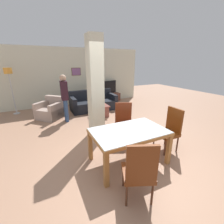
{
  "coord_description": "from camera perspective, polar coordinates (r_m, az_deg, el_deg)",
  "views": [
    {
      "loc": [
        -1.52,
        -2.32,
        2.05
      ],
      "look_at": [
        0.0,
        0.8,
        0.88
      ],
      "focal_mm": 24.0,
      "sensor_mm": 36.0,
      "label": 1
    }
  ],
  "objects": [
    {
      "name": "standing_person",
      "position": [
        5.47,
        -17.63,
        6.1
      ],
      "size": [
        0.24,
        0.39,
        1.65
      ],
      "rotation": [
        0.0,
        0.0,
        -1.63
      ],
      "color": "navy",
      "rests_on": "ground_plane"
    },
    {
      "name": "divider_pillar",
      "position": [
        4.06,
        -6.31,
        8.56
      ],
      "size": [
        0.36,
        0.39,
        2.7
      ],
      "color": "beige",
      "rests_on": "ground_plane"
    },
    {
      "name": "ground_plane",
      "position": [
        3.45,
        6.11,
        -18.02
      ],
      "size": [
        18.0,
        18.0,
        0.0
      ],
      "primitive_type": "plane",
      "color": "#A1765C"
    },
    {
      "name": "sofa",
      "position": [
        6.78,
        -7.17,
        3.34
      ],
      "size": [
        1.97,
        0.93,
        0.84
      ],
      "rotation": [
        0.0,
        0.0,
        3.14
      ],
      "color": "black",
      "rests_on": "ground_plane"
    },
    {
      "name": "back_wall",
      "position": [
        7.73,
        -14.87,
        12.77
      ],
      "size": [
        7.2,
        0.09,
        2.7
      ],
      "color": "beige",
      "rests_on": "ground_plane"
    },
    {
      "name": "tv_stand",
      "position": [
        8.21,
        -1.19,
        5.61
      ],
      "size": [
        1.22,
        0.4,
        0.42
      ],
      "color": "brown",
      "rests_on": "ground_plane"
    },
    {
      "name": "dining_chair_far_right",
      "position": [
        3.99,
        4.46,
        -3.61
      ],
      "size": [
        0.61,
        0.61,
        1.03
      ],
      "rotation": [
        0.0,
        0.0,
        2.73
      ],
      "color": "maroon",
      "rests_on": "ground_plane"
    },
    {
      "name": "bottle",
      "position": [
        5.7,
        -4.71,
        3.07
      ],
      "size": [
        0.07,
        0.07,
        0.23
      ],
      "color": "#194C23",
      "rests_on": "coffee_table"
    },
    {
      "name": "tv_screen",
      "position": [
        8.1,
        -1.22,
        9.35
      ],
      "size": [
        0.94,
        0.29,
        0.68
      ],
      "rotation": [
        0.0,
        0.0,
        3.4
      ],
      "color": "black",
      "rests_on": "tv_stand"
    },
    {
      "name": "dining_table",
      "position": [
        3.13,
        6.48,
        -9.43
      ],
      "size": [
        1.51,
        0.96,
        0.73
      ],
      "color": "#A66B35",
      "rests_on": "ground_plane"
    },
    {
      "name": "dining_chair_head_right",
      "position": [
        3.83,
        21.13,
        -5.83
      ],
      "size": [
        0.46,
        0.46,
        1.03
      ],
      "rotation": [
        0.0,
        0.0,
        1.57
      ],
      "color": "#652C0C",
      "rests_on": "ground_plane"
    },
    {
      "name": "coffee_table",
      "position": [
        5.9,
        -4.41,
        0.54
      ],
      "size": [
        0.59,
        0.6,
        0.45
      ],
      "color": "brown",
      "rests_on": "ground_plane"
    },
    {
      "name": "armchair",
      "position": [
        6.18,
        -22.15,
        0.52
      ],
      "size": [
        1.18,
        1.18,
        0.79
      ],
      "rotation": [
        0.0,
        0.0,
        2.36
      ],
      "color": "tan",
      "rests_on": "ground_plane"
    },
    {
      "name": "dining_chair_near_left",
      "position": [
        2.37,
        10.33,
        -21.0
      ],
      "size": [
        0.6,
        0.6,
        1.03
      ],
      "rotation": [
        0.0,
        0.0,
        -0.4
      ],
      "color": "#683013",
      "rests_on": "ground_plane"
    },
    {
      "name": "floor_lamp",
      "position": [
        7.14,
        -34.63,
        11.26
      ],
      "size": [
        0.29,
        0.29,
        1.84
      ],
      "color": "#B7B7BC",
      "rests_on": "ground_plane"
    }
  ]
}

